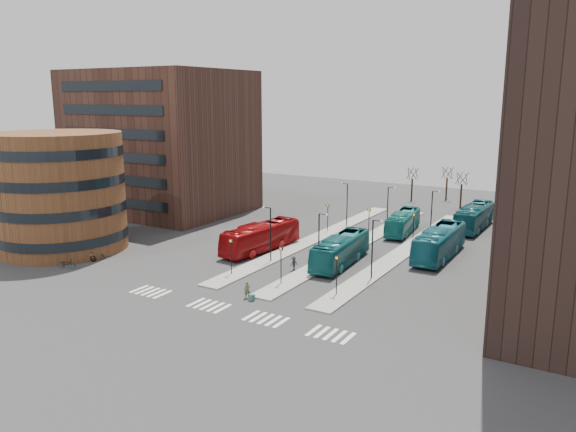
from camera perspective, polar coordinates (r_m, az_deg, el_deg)
The scene contains 23 objects.
ground at distance 47.26m, azimuth -10.15°, elevation -10.67°, with size 160.00×160.00×0.00m, color #29292B.
island_left at distance 73.06m, azimuth 2.90°, elevation -2.22°, with size 2.50×45.00×0.15m, color gray.
island_mid at distance 70.56m, azimuth 7.22°, elevation -2.82°, with size 2.50×45.00×0.15m, color gray.
island_right at distance 68.50m, azimuth 11.83°, elevation -3.45°, with size 2.50×45.00×0.15m, color gray.
suitcase at distance 51.32m, azimuth -3.72°, elevation -8.26°, with size 0.49×0.39×0.61m, color navy.
red_bus at distance 66.90m, azimuth -2.77°, elevation -2.15°, with size 2.82×12.05×3.36m, color maroon.
teal_bus_a at distance 61.81m, azimuth 5.37°, elevation -3.46°, with size 2.70×11.56×3.22m, color #125A5E.
teal_bus_b at distance 77.09m, azimuth 11.59°, elevation -0.63°, with size 2.48×10.60×2.95m, color #156C69.
teal_bus_c at distance 66.43m, azimuth 15.14°, elevation -2.60°, with size 2.96×12.63×3.52m, color #166170.
teal_bus_d at distance 81.78m, azimuth 18.38°, elevation -0.11°, with size 2.87×12.28×3.42m, color #12505A.
traveller at distance 51.77m, azimuth -4.15°, elevation -7.50°, with size 0.58×0.38×1.58m, color brown.
commuter_a at distance 62.98m, azimuth -5.61°, elevation -3.94°, with size 0.77×0.60×1.58m, color black.
commuter_b at distance 59.34m, azimuth 2.19°, elevation -4.88°, with size 0.95×0.39×1.62m, color black.
commuter_c at distance 59.63m, azimuth 0.58°, elevation -4.84°, with size 0.98×0.57×1.52m, color black.
bicycle_near at distance 64.90m, azimuth -21.55°, elevation -4.54°, with size 0.66×1.88×0.99m, color gray.
bicycle_mid at distance 66.59m, azimuth -19.61°, elevation -3.93°, with size 0.52×1.85×1.11m, color gray.
bicycle_far at distance 67.49m, azimuth -18.68°, elevation -3.77°, with size 0.57×1.62×0.85m, color gray.
crosswalk_stripes at distance 49.11m, azimuth -5.50°, elevation -9.62°, with size 22.35×2.40×0.01m.
round_building at distance 72.01m, azimuth -22.17°, elevation 2.30°, with size 15.16×15.16×14.00m.
office_block at distance 91.94m, azimuth -12.71°, elevation 7.36°, with size 25.00×20.12×22.00m.
sign_poles at distance 63.98m, azimuth 4.43°, elevation -2.16°, with size 12.45×22.12×3.65m.
lamp_posts at distance 67.71m, azimuth 7.11°, elevation -0.41°, with size 14.04×20.24×6.12m.
bare_trees at distance 100.08m, azimuth 15.14°, elevation 2.83°, with size 10.97×8.14×5.90m.
Camera 1 is at (28.92, -32.67, 18.14)m, focal length 35.00 mm.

